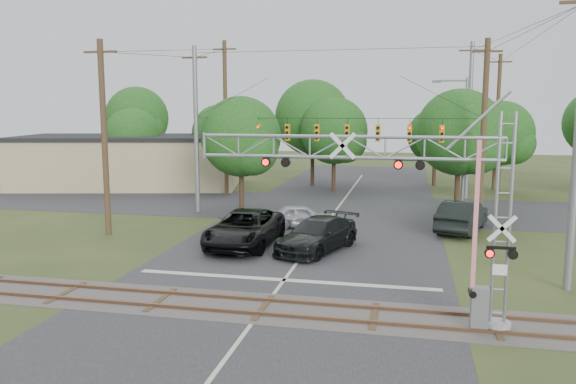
% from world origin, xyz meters
% --- Properties ---
extents(ground, '(160.00, 160.00, 0.00)m').
position_xyz_m(ground, '(0.00, 0.00, 0.00)').
color(ground, '#313E1D').
rests_on(ground, ground).
extents(road_main, '(14.00, 90.00, 0.02)m').
position_xyz_m(road_main, '(0.00, 10.00, 0.01)').
color(road_main, '#242427').
rests_on(road_main, ground).
extents(road_cross, '(90.00, 12.00, 0.02)m').
position_xyz_m(road_cross, '(0.00, 24.00, 0.01)').
color(road_cross, '#242427').
rests_on(road_cross, ground).
extents(railroad_track, '(90.00, 3.20, 0.17)m').
position_xyz_m(railroad_track, '(0.00, 2.00, 0.03)').
color(railroad_track, '#49443F').
rests_on(railroad_track, ground).
extents(crossing_gantry, '(10.53, 0.91, 7.12)m').
position_xyz_m(crossing_gantry, '(4.91, 1.64, 4.40)').
color(crossing_gantry, gray).
rests_on(crossing_gantry, ground).
extents(traffic_signal_span, '(19.34, 0.36, 11.50)m').
position_xyz_m(traffic_signal_span, '(0.85, 20.00, 5.74)').
color(traffic_signal_span, gray).
rests_on(traffic_signal_span, ground).
extents(pickup_black, '(3.20, 6.76, 1.87)m').
position_xyz_m(pickup_black, '(-3.40, 11.12, 0.93)').
color(pickup_black, black).
rests_on(pickup_black, ground).
extents(car_dark, '(4.23, 6.26, 1.68)m').
position_xyz_m(car_dark, '(0.55, 10.82, 0.84)').
color(car_dark, black).
rests_on(car_dark, ground).
extents(sedan_silver, '(4.40, 2.63, 1.40)m').
position_xyz_m(sedan_silver, '(-1.33, 16.40, 0.70)').
color(sedan_silver, '#B0B1B8').
rests_on(sedan_silver, ground).
extents(suv_dark, '(3.55, 5.95, 1.85)m').
position_xyz_m(suv_dark, '(8.20, 17.24, 0.93)').
color(suv_dark, black).
rests_on(suv_dark, ground).
extents(commercial_building, '(22.19, 14.63, 4.78)m').
position_xyz_m(commercial_building, '(-20.75, 31.69, 2.40)').
color(commercial_building, tan).
rests_on(commercial_building, ground).
extents(streetlight, '(2.51, 0.26, 9.42)m').
position_xyz_m(streetlight, '(8.67, 24.94, 5.27)').
color(streetlight, gray).
rests_on(streetlight, ground).
extents(utility_poles, '(26.60, 30.22, 12.82)m').
position_xyz_m(utility_poles, '(2.43, 23.19, 6.15)').
color(utility_poles, '#473720').
rests_on(utility_poles, ground).
extents(treeline, '(53.81, 26.10, 10.00)m').
position_xyz_m(treeline, '(0.19, 34.17, 5.62)').
color(treeline, '#3B281B').
rests_on(treeline, ground).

